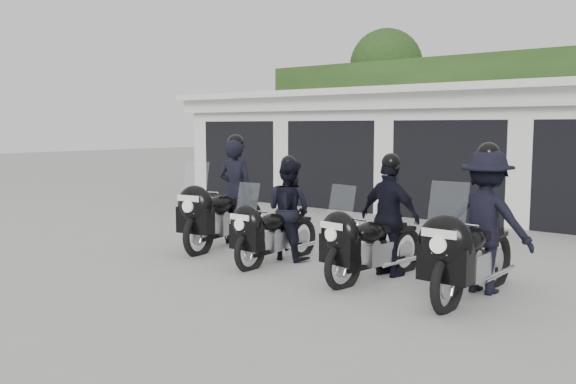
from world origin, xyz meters
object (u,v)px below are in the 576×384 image
Objects in this scene: police_bike_a at (226,201)px; police_bike_c at (382,224)px; police_bike_b at (282,216)px; police_bike_d at (480,229)px.

police_bike_a is 1.13× the size of police_bike_c.
police_bike_c reaches higher than police_bike_b.
police_bike_a is at bearing 178.49° from police_bike_d.
police_bike_d is at bearing 0.30° from police_bike_b.
police_bike_b is at bearing -169.86° from police_bike_c.
police_bike_c is (3.18, -0.19, -0.04)m from police_bike_a.
police_bike_a is 4.55m from police_bike_d.
police_bike_d is at bearing -12.05° from police_bike_a.
police_bike_c is 1.37m from police_bike_d.
police_bike_c is (1.72, 0.06, 0.04)m from police_bike_b.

